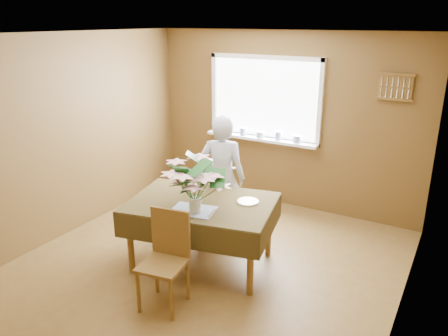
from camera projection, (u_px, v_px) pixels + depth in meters
The scene contains 14 objects.
floor at pixel (199, 273), 4.78m from camera, with size 4.50×4.50×0.00m, color brown.
ceiling at pixel (194, 34), 3.97m from camera, with size 4.50×4.50×0.00m, color white.
wall_back at pixel (283, 121), 6.22m from camera, with size 4.00×4.00×0.00m, color brown.
wall_left at pixel (60, 139), 5.32m from camera, with size 4.50×4.50×0.00m, color brown.
wall_right at pixel (409, 205), 3.43m from camera, with size 4.50×4.50×0.00m, color brown.
window_assembly at pixel (263, 113), 6.28m from camera, with size 1.72×0.20×1.22m.
spoon_rack at pixel (395, 87), 5.31m from camera, with size 0.44×0.05×0.33m.
dining_table at pixel (202, 209), 4.76m from camera, with size 1.75×1.36×0.76m.
chair_far at pixel (227, 195), 5.58m from camera, with size 0.46×0.46×0.91m.
chair_near at pixel (166, 254), 4.14m from camera, with size 0.46×0.46×0.94m.
seated_woman at pixel (222, 178), 5.37m from camera, with size 0.57×0.38×1.57m, color white.
flower_bouquet at pixel (194, 180), 4.36m from camera, with size 0.63×0.63×0.54m.
side_plate at pixel (248, 201), 4.72m from camera, with size 0.24×0.24×0.01m, color white.
table_knife at pixel (212, 213), 4.43m from camera, with size 0.02×0.20×0.00m, color silver.
Camera 1 is at (2.31, -3.46, 2.63)m, focal length 35.00 mm.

